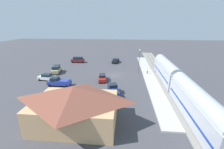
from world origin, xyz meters
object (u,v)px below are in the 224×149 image
pedestrian_on_platform (147,70)px  sedan_red (102,77)px  passenger_train (177,82)px  light_pole_near_platform (139,58)px  suv_maroon (78,60)px  suv_tan (56,69)px  pickup_blue (59,82)px  sedan_black (116,60)px  pickup_navy (114,90)px  station_building (75,105)px  sedan_white (47,77)px

pedestrian_on_platform → sedan_red: 13.77m
passenger_train → light_pole_near_platform: (6.80, -13.15, 1.75)m
passenger_train → suv_maroon: (29.03, -24.02, -1.71)m
suv_tan → sedan_red: 15.74m
sedan_red → pickup_blue: pickup_blue is taller
sedan_black → suv_tan: bearing=38.5°
pickup_navy → suv_maroon: size_ratio=1.15×
passenger_train → sedan_black: passenger_train is taller
sedan_red → suv_maroon: bearing=-55.4°
sedan_red → passenger_train: bearing=159.6°
station_building → suv_tan: 26.40m
passenger_train → suv_tan: passenger_train is taller
suv_maroon → light_pole_near_platform: 24.98m
pedestrian_on_platform → sedan_black: pedestrian_on_platform is taller
suv_tan → suv_maroon: (-2.61, -12.71, 0.00)m
light_pole_near_platform → sedan_white: bearing=17.9°
station_building → pickup_navy: station_building is taller
suv_tan → station_building: bearing=121.2°
passenger_train → pickup_navy: passenger_train is taller
sedan_white → sedan_black: bearing=-130.6°
station_building → pickup_blue: (8.66, -13.20, -2.07)m
station_building → sedan_black: (-3.48, -36.15, -2.22)m
station_building → sedan_white: bearing=-50.7°
light_pole_near_platform → suv_tan: bearing=4.2°
passenger_train → pickup_blue: (26.66, -1.99, -1.83)m
suv_maroon → light_pole_near_platform: size_ratio=0.68×
sedan_black → sedan_white: bearing=49.4°
sedan_white → sedan_red: same height
station_building → suv_maroon: size_ratio=2.55×
sedan_black → light_pole_near_platform: size_ratio=0.66×
suv_maroon → station_building: bearing=107.4°
suv_tan → pickup_navy: suv_tan is taller
sedan_white → sedan_black: same height
suv_tan → sedan_red: suv_tan is taller
suv_maroon → sedan_black: (-14.51, -0.92, -0.27)m
sedan_white → pickup_blue: bearing=146.1°
suv_tan → light_pole_near_platform: (-24.84, -1.84, 3.46)m
station_building → pedestrian_on_platform: size_ratio=7.39×
pickup_navy → suv_maroon: 30.16m
sedan_white → sedan_red: (-14.68, -1.03, 0.00)m
station_building → sedan_white: 21.32m
pedestrian_on_platform → pickup_blue: size_ratio=0.32×
pickup_blue → sedan_black: size_ratio=1.13×
suv_tan → pickup_navy: (-18.50, 12.92, -0.12)m
sedan_red → sedan_white: bearing=4.0°
passenger_train → light_pole_near_platform: light_pole_near_platform is taller
pedestrian_on_platform → pickup_navy: pickup_navy is taller
suv_tan → light_pole_near_platform: bearing=-175.8°
pickup_blue → sedan_red: bearing=-156.9°
sedan_white → suv_maroon: (-2.41, -18.83, 0.27)m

